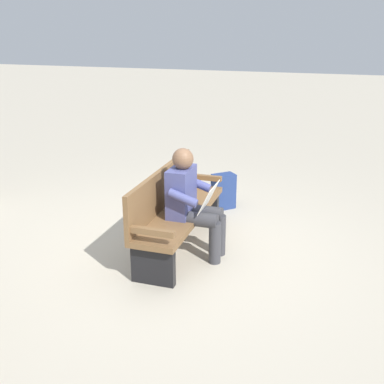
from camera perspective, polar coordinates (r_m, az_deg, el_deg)
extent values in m
plane|color=#B7AD99|center=(5.38, -1.36, -6.69)|extent=(40.00, 40.00, 0.00)
cube|color=brown|center=(5.21, -1.40, -2.55)|extent=(1.80, 0.49, 0.06)
cube|color=brown|center=(5.19, -3.67, 0.34)|extent=(1.80, 0.06, 0.45)
cube|color=brown|center=(5.92, 1.29, 1.77)|extent=(0.06, 0.48, 0.06)
cube|color=brown|center=(4.42, -5.04, -4.71)|extent=(0.06, 0.48, 0.06)
cube|color=black|center=(6.00, 1.13, -1.78)|extent=(0.08, 0.43, 0.39)
cube|color=black|center=(4.63, -4.66, -8.70)|extent=(0.08, 0.43, 0.39)
cube|color=#474C84|center=(4.99, -1.29, 0.03)|extent=(0.40, 0.22, 0.52)
sphere|color=brown|center=(4.88, -1.10, 3.98)|extent=(0.22, 0.22, 0.22)
cylinder|color=#38383D|center=(5.11, 1.33, -2.45)|extent=(0.15, 0.42, 0.15)
cylinder|color=#38383D|center=(4.93, 0.66, -3.28)|extent=(0.15, 0.42, 0.15)
cylinder|color=#38383D|center=(5.16, 3.33, -5.15)|extent=(0.13, 0.13, 0.45)
cylinder|color=#38383D|center=(4.98, 2.74, -6.08)|extent=(0.13, 0.13, 0.45)
cylinder|color=#474C84|center=(5.17, 0.62, 1.03)|extent=(0.09, 0.31, 0.18)
cylinder|color=#474C84|center=(4.74, -1.10, -0.73)|extent=(0.09, 0.31, 0.18)
cube|color=silver|center=(4.92, 2.02, -0.62)|extent=(0.40, 0.14, 0.27)
cube|color=navy|center=(6.42, 3.77, 0.08)|extent=(0.34, 0.34, 0.48)
cube|color=navy|center=(6.54, 3.28, -0.21)|extent=(0.17, 0.18, 0.21)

